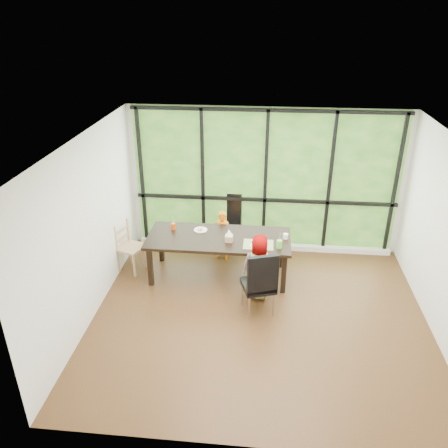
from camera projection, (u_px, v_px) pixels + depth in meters
The scene contains 23 objects.
ground at pixel (259, 317), 6.83m from camera, with size 5.00×5.00×0.00m, color black.
back_wall at pixel (265, 181), 8.24m from camera, with size 5.00×5.00×0.00m, color silver.
foliage_backdrop at pixel (265, 181), 8.23m from camera, with size 4.80×0.02×2.65m, color #1E4815.
window_mullions at pixel (265, 182), 8.19m from camera, with size 4.80×0.06×2.65m, color black, non-canonical shape.
window_sill at pixel (263, 246), 8.73m from camera, with size 4.80×0.12×0.10m, color silver.
dining_table at pixel (219, 257), 7.71m from camera, with size 2.40×1.01×0.75m, color black.
chair_window_leather at pixel (227, 224), 8.49m from camera, with size 0.46×0.46×1.08m, color black.
chair_interior_leather at pixel (258, 281), 6.73m from camera, with size 0.46×0.46×1.08m, color black.
chair_end_beech at pixel (131, 247), 7.84m from camera, with size 0.42×0.40×0.90m, color #A37D5B.
child_toddler at pixel (222, 235), 8.21m from camera, with size 0.34×0.22×0.94m, color #D26405.
child_older at pixel (260, 267), 7.07m from camera, with size 0.54×0.35×1.10m, color gray.
placemat at pixel (258, 245), 7.31m from camera, with size 0.49×0.36×0.01m, color tan.
plate_far at pixel (201, 230), 7.77m from camera, with size 0.23×0.23×0.01m, color white.
plate_near at pixel (257, 246), 7.26m from camera, with size 0.23×0.23×0.01m, color white.
orange_cup at pixel (173, 226), 7.78m from camera, with size 0.07×0.07×0.12m, color #E74200.
green_cup at pixel (279, 244), 7.19m from camera, with size 0.09×0.09×0.13m, color #5FDA3A.
white_mug at pixel (286, 236), 7.48m from camera, with size 0.09×0.09×0.09m, color white.
tissue_box at pixel (229, 238), 7.39m from camera, with size 0.13×0.13×0.11m, color tan.
crepe_rolls_far at pixel (201, 229), 7.76m from camera, with size 0.10×0.12×0.04m, color tan, non-canonical shape.
crepe_rolls_near at pixel (257, 244), 7.25m from camera, with size 0.10×0.12×0.04m, color tan, non-canonical shape.
straw_white at pixel (173, 221), 7.73m from camera, with size 0.01×0.01×0.20m, color white.
straw_pink at pixel (280, 238), 7.14m from camera, with size 0.01×0.01×0.20m, color pink.
tissue at pixel (229, 232), 7.34m from camera, with size 0.12×0.12×0.11m, color white.
Camera 1 is at (0.02, -5.54, 4.27)m, focal length 36.10 mm.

